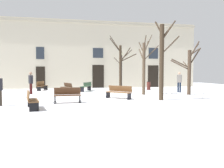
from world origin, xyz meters
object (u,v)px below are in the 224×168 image
at_px(tree_center, 162,60).
at_px(person_near_bench, 179,81).
at_px(tree_foreground, 121,65).
at_px(bench_back_to_back_right, 31,100).
at_px(bench_near_lamp, 119,92).
at_px(tree_left_of_center, 144,65).
at_px(bench_far_corner, 66,87).
at_px(streetlamp, 122,66).
at_px(person_crossing_plaza, 31,82).
at_px(tree_near_facade, 189,69).
at_px(bench_facing_shops, 67,95).
at_px(bench_by_litter_bin, 86,86).
at_px(litter_bin, 149,86).
at_px(bench_back_to_back_left, 42,86).

xyz_separation_m(tree_center, person_near_bench, (3.82, 4.88, -1.55)).
distance_m(tree_foreground, bench_back_to_back_right, 12.21).
xyz_separation_m(tree_center, bench_near_lamp, (-2.50, 1.32, -2.12)).
distance_m(tree_left_of_center, bench_far_corner, 7.00).
xyz_separation_m(streetlamp, bench_back_to_back_right, (-7.39, -12.24, -2.03)).
distance_m(bench_back_to_back_right, person_crossing_plaza, 7.76).
height_order(tree_center, person_crossing_plaza, tree_center).
relative_size(tree_near_facade, tree_center, 0.82).
distance_m(streetlamp, person_crossing_plaza, 9.94).
height_order(bench_far_corner, person_crossing_plaza, person_crossing_plaza).
bearing_deg(tree_left_of_center, tree_near_facade, -11.76).
relative_size(bench_facing_shops, person_near_bench, 0.86).
xyz_separation_m(bench_by_litter_bin, person_crossing_plaza, (-4.63, -1.93, 0.55)).
bearing_deg(bench_back_to_back_right, litter_bin, -57.15).
xyz_separation_m(tree_left_of_center, bench_facing_shops, (-5.93, -3.68, -1.87)).
bearing_deg(bench_by_litter_bin, person_crossing_plaza, -40.91).
xyz_separation_m(bench_far_corner, person_crossing_plaza, (-2.82, -0.81, 0.56)).
bearing_deg(tree_foreground, litter_bin, -1.36).
distance_m(tree_near_facade, bench_near_lamp, 6.41).
bearing_deg(tree_center, bench_near_lamp, 152.22).
height_order(tree_foreground, tree_left_of_center, tree_foreground).
relative_size(tree_near_facade, bench_back_to_back_right, 2.50).
distance_m(bench_facing_shops, person_crossing_plaza, 6.53).
relative_size(bench_near_lamp, bench_back_to_back_right, 1.01).
relative_size(tree_left_of_center, bench_back_to_back_left, 2.62).
distance_m(tree_near_facade, tree_left_of_center, 3.58).
distance_m(bench_near_lamp, bench_back_to_back_right, 6.06).
xyz_separation_m(tree_near_facade, tree_foreground, (-4.34, 5.15, 0.46)).
bearing_deg(bench_back_to_back_right, bench_far_corner, -23.09).
xyz_separation_m(bench_near_lamp, bench_back_to_back_left, (-5.97, 7.97, 0.01)).
bearing_deg(tree_foreground, bench_by_litter_bin, -173.34).
height_order(tree_near_facade, bench_back_to_back_right, tree_near_facade).
relative_size(streetlamp, bench_back_to_back_right, 2.44).
xyz_separation_m(tree_left_of_center, litter_bin, (2.04, 4.36, -1.90)).
height_order(tree_near_facade, person_near_bench, tree_near_facade).
xyz_separation_m(tree_center, bench_facing_shops, (-5.88, -0.16, -2.12)).
height_order(tree_left_of_center, person_near_bench, tree_left_of_center).
bearing_deg(person_crossing_plaza, bench_far_corner, 72.07).
xyz_separation_m(tree_near_facade, litter_bin, (-1.45, 5.08, -1.61)).
xyz_separation_m(person_crossing_plaza, person_near_bench, (12.69, -0.74, 0.01)).
bearing_deg(streetlamp, tree_near_facade, -63.46).
relative_size(bench_facing_shops, bench_back_to_back_right, 0.95).
bearing_deg(bench_back_to_back_right, tree_left_of_center, -66.84).
distance_m(streetlamp, litter_bin, 3.84).
distance_m(streetlamp, bench_by_litter_bin, 5.26).
bearing_deg(tree_center, bench_facing_shops, -178.49).
relative_size(bench_facing_shops, bench_near_lamp, 0.94).
bearing_deg(tree_left_of_center, person_crossing_plaza, 166.74).
bearing_deg(litter_bin, streetlamp, 133.91).
height_order(tree_near_facade, bench_facing_shops, tree_near_facade).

